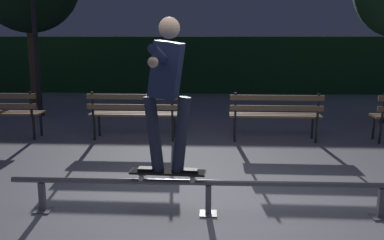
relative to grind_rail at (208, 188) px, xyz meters
The scene contains 8 objects.
ground_plane 0.34m from the grind_rail, 90.00° to the left, with size 90.00×90.00×0.00m, color gray.
hedge_backdrop 10.17m from the grind_rail, 90.00° to the left, with size 24.00×1.20×1.82m, color #193D1E.
grind_rail is the anchor object (origin of this frame).
skateboard 0.45m from the grind_rail, behind, with size 0.79×0.25×0.09m.
skateboarder 1.17m from the grind_rail, behind, with size 0.63×1.41×1.56m.
park_bench_left_center 3.50m from the grind_rail, 113.12° to the left, with size 1.61×0.43×0.88m.
park_bench_right_center 3.41m from the grind_rail, 70.55° to the left, with size 1.61×0.43×0.88m.
lamp_post_left 7.14m from the grind_rail, 126.20° to the left, with size 0.32×0.32×3.90m.
Camera 1 is at (0.04, -4.38, 1.84)m, focal length 39.91 mm.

